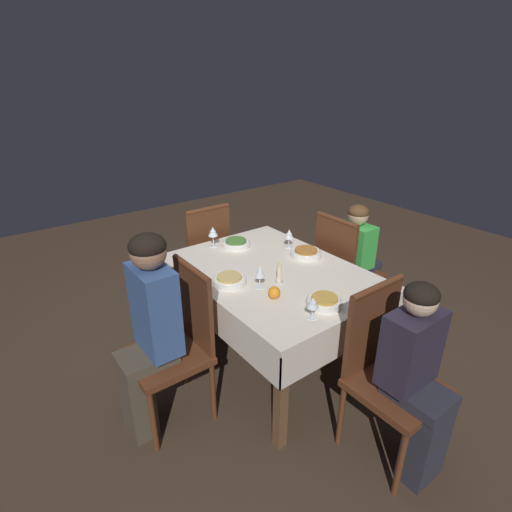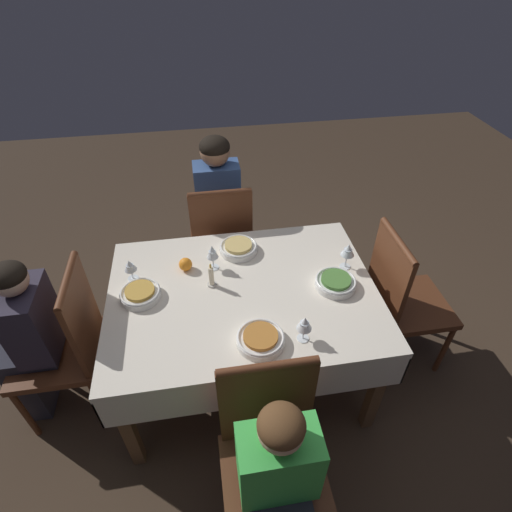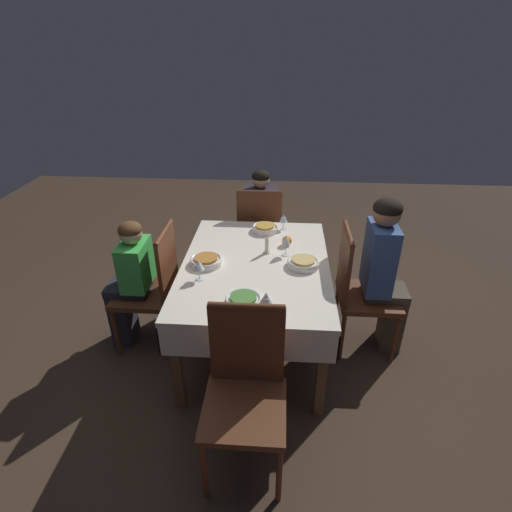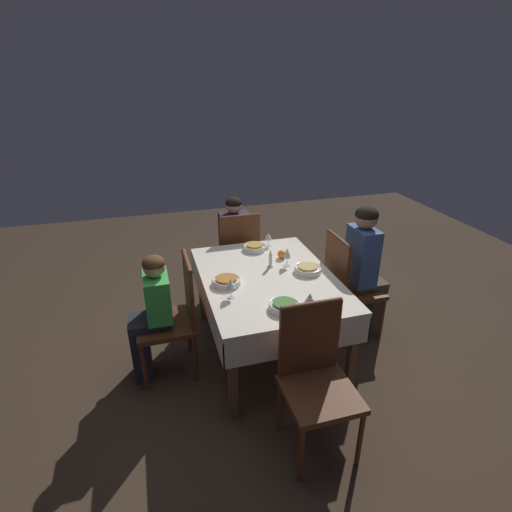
{
  "view_description": "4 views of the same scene",
  "coord_description": "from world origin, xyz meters",
  "px_view_note": "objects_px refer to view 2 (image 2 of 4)",
  "views": [
    {
      "loc": [
        -1.87,
        1.54,
        1.95
      ],
      "look_at": [
        0.1,
        0.06,
        0.82
      ],
      "focal_mm": 28.0,
      "sensor_mm": 36.0,
      "label": 1
    },
    {
      "loc": [
        -0.17,
        -1.48,
        2.23
      ],
      "look_at": [
        0.08,
        0.09,
        0.89
      ],
      "focal_mm": 28.0,
      "sensor_mm": 36.0,
      "label": 2
    },
    {
      "loc": [
        2.43,
        0.17,
        2.15
      ],
      "look_at": [
        -0.01,
        0.0,
        0.78
      ],
      "focal_mm": 28.0,
      "sensor_mm": 36.0,
      "label": 3
    },
    {
      "loc": [
        2.68,
        -0.88,
        2.23
      ],
      "look_at": [
        -0.06,
        -0.08,
        0.89
      ],
      "focal_mm": 28.0,
      "sensor_mm": 36.0,
      "label": 4
    }
  ],
  "objects_px": {
    "bowl_north": "(238,248)",
    "bowl_south": "(261,339)",
    "chair_south": "(271,452)",
    "person_adult_denim": "(218,205)",
    "chair_west": "(67,342)",
    "bowl_east": "(336,282)",
    "orange_fruit": "(185,264)",
    "wine_glass_west": "(130,266)",
    "dining_table": "(243,302)",
    "wine_glass_north": "(212,252)",
    "chair_east": "(401,296)",
    "wine_glass_east": "(348,250)",
    "person_child_green": "(280,494)",
    "candle_centerpiece": "(211,277)",
    "wine_glass_south": "(305,324)",
    "person_child_dark": "(28,338)",
    "bowl_west": "(140,293)",
    "chair_north": "(222,237)"
  },
  "relations": [
    {
      "from": "bowl_north",
      "to": "bowl_south",
      "type": "relative_size",
      "value": 0.99
    },
    {
      "from": "chair_south",
      "to": "person_adult_denim",
      "type": "height_order",
      "value": "person_adult_denim"
    },
    {
      "from": "chair_west",
      "to": "bowl_north",
      "type": "relative_size",
      "value": 4.41
    },
    {
      "from": "bowl_east",
      "to": "orange_fruit",
      "type": "xyz_separation_m",
      "value": [
        -0.78,
        0.26,
        0.01
      ]
    },
    {
      "from": "bowl_south",
      "to": "wine_glass_west",
      "type": "distance_m",
      "value": 0.82
    },
    {
      "from": "dining_table",
      "to": "wine_glass_north",
      "type": "relative_size",
      "value": 8.97
    },
    {
      "from": "chair_east",
      "to": "wine_glass_east",
      "type": "bearing_deg",
      "value": 75.44
    },
    {
      "from": "person_child_green",
      "to": "candle_centerpiece",
      "type": "relative_size",
      "value": 6.87
    },
    {
      "from": "bowl_south",
      "to": "wine_glass_south",
      "type": "height_order",
      "value": "wine_glass_south"
    },
    {
      "from": "chair_south",
      "to": "chair_east",
      "type": "relative_size",
      "value": 1.0
    },
    {
      "from": "person_child_dark",
      "to": "wine_glass_south",
      "type": "xyz_separation_m",
      "value": [
        1.35,
        -0.33,
        0.24
      ]
    },
    {
      "from": "dining_table",
      "to": "orange_fruit",
      "type": "bearing_deg",
      "value": 142.74
    },
    {
      "from": "person_adult_denim",
      "to": "wine_glass_north",
      "type": "bearing_deg",
      "value": 83.05
    },
    {
      "from": "wine_glass_east",
      "to": "candle_centerpiece",
      "type": "height_order",
      "value": "wine_glass_east"
    },
    {
      "from": "bowl_west",
      "to": "bowl_east",
      "type": "height_order",
      "value": "same"
    },
    {
      "from": "chair_west",
      "to": "person_child_dark",
      "type": "relative_size",
      "value": 0.9
    },
    {
      "from": "bowl_south",
      "to": "orange_fruit",
      "type": "relative_size",
      "value": 3.01
    },
    {
      "from": "chair_south",
      "to": "bowl_west",
      "type": "distance_m",
      "value": 0.99
    },
    {
      "from": "wine_glass_north",
      "to": "wine_glass_west",
      "type": "height_order",
      "value": "wine_glass_north"
    },
    {
      "from": "wine_glass_south",
      "to": "wine_glass_east",
      "type": "distance_m",
      "value": 0.58
    },
    {
      "from": "wine_glass_west",
      "to": "chair_west",
      "type": "bearing_deg",
      "value": -149.67
    },
    {
      "from": "wine_glass_south",
      "to": "orange_fruit",
      "type": "height_order",
      "value": "wine_glass_south"
    },
    {
      "from": "bowl_south",
      "to": "bowl_east",
      "type": "xyz_separation_m",
      "value": [
        0.46,
        0.31,
        0.0
      ]
    },
    {
      "from": "dining_table",
      "to": "wine_glass_north",
      "type": "distance_m",
      "value": 0.32
    },
    {
      "from": "person_child_green",
      "to": "person_adult_denim",
      "type": "bearing_deg",
      "value": 92.02
    },
    {
      "from": "bowl_south",
      "to": "person_child_dark",
      "type": "bearing_deg",
      "value": 164.32
    },
    {
      "from": "dining_table",
      "to": "person_child_green",
      "type": "bearing_deg",
      "value": -89.21
    },
    {
      "from": "wine_glass_south",
      "to": "bowl_west",
      "type": "xyz_separation_m",
      "value": [
        -0.76,
        0.39,
        -0.08
      ]
    },
    {
      "from": "dining_table",
      "to": "chair_west",
      "type": "distance_m",
      "value": 0.95
    },
    {
      "from": "bowl_south",
      "to": "dining_table",
      "type": "bearing_deg",
      "value": 95.79
    },
    {
      "from": "chair_north",
      "to": "candle_centerpiece",
      "type": "distance_m",
      "value": 0.74
    },
    {
      "from": "chair_south",
      "to": "chair_east",
      "type": "xyz_separation_m",
      "value": [
        0.93,
        0.76,
        0.0
      ]
    },
    {
      "from": "chair_north",
      "to": "wine_glass_north",
      "type": "xyz_separation_m",
      "value": [
        -0.09,
        -0.54,
        0.31
      ]
    },
    {
      "from": "wine_glass_south",
      "to": "chair_west",
      "type": "bearing_deg",
      "value": 164.25
    },
    {
      "from": "bowl_east",
      "to": "person_child_dark",
      "type": "bearing_deg",
      "value": 179.4
    },
    {
      "from": "person_child_dark",
      "to": "wine_glass_south",
      "type": "relative_size",
      "value": 7.36
    },
    {
      "from": "chair_south",
      "to": "wine_glass_north",
      "type": "relative_size",
      "value": 6.2
    },
    {
      "from": "bowl_north",
      "to": "orange_fruit",
      "type": "height_order",
      "value": "orange_fruit"
    },
    {
      "from": "chair_west",
      "to": "wine_glass_east",
      "type": "relative_size",
      "value": 6.06
    },
    {
      "from": "candle_centerpiece",
      "to": "chair_south",
      "type": "bearing_deg",
      "value": -78.36
    },
    {
      "from": "bowl_north",
      "to": "candle_centerpiece",
      "type": "height_order",
      "value": "candle_centerpiece"
    },
    {
      "from": "bowl_east",
      "to": "chair_north",
      "type": "bearing_deg",
      "value": 124.43
    },
    {
      "from": "chair_north",
      "to": "bowl_west",
      "type": "relative_size",
      "value": 4.69
    },
    {
      "from": "bowl_west",
      "to": "wine_glass_east",
      "type": "xyz_separation_m",
      "value": [
        1.12,
        0.06,
        0.09
      ]
    },
    {
      "from": "wine_glass_north",
      "to": "person_adult_denim",
      "type": "bearing_deg",
      "value": 83.05
    },
    {
      "from": "chair_north",
      "to": "wine_glass_east",
      "type": "bearing_deg",
      "value": 134.7
    },
    {
      "from": "orange_fruit",
      "to": "wine_glass_west",
      "type": "bearing_deg",
      "value": -173.83
    },
    {
      "from": "dining_table",
      "to": "bowl_south",
      "type": "relative_size",
      "value": 6.31
    },
    {
      "from": "wine_glass_west",
      "to": "candle_centerpiece",
      "type": "distance_m",
      "value": 0.44
    },
    {
      "from": "chair_south",
      "to": "person_child_green",
      "type": "xyz_separation_m",
      "value": [
        -0.0,
        -0.18,
        0.04
      ]
    }
  ]
}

